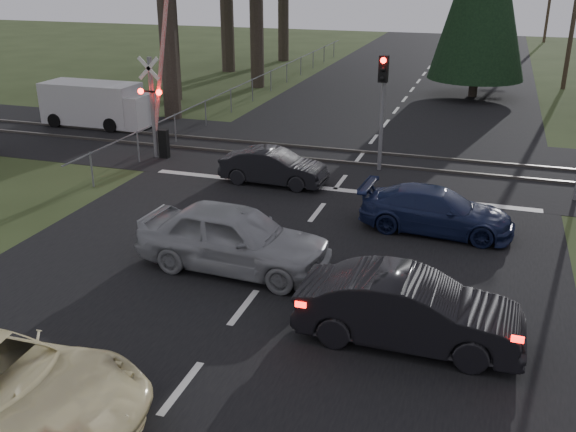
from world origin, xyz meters
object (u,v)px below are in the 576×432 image
at_px(dark_hatchback, 409,310).
at_px(white_van, 99,105).
at_px(blue_sedan, 436,211).
at_px(dark_car_far, 274,167).
at_px(crossing_signal, 158,105).
at_px(silver_car, 234,238).
at_px(traffic_signal_center, 383,93).
at_px(utility_pole_mid, 576,6).

distance_m(dark_hatchback, white_van, 21.09).
distance_m(blue_sedan, dark_car_far, 6.18).
distance_m(crossing_signal, white_van, 6.40).
height_order(dark_hatchback, silver_car, silver_car).
xyz_separation_m(crossing_signal, dark_hatchback, (10.86, -10.06, -1.33)).
relative_size(crossing_signal, silver_car, 1.46).
height_order(crossing_signal, traffic_signal_center, crossing_signal).
relative_size(utility_pole_mid, silver_car, 1.89).
relative_size(utility_pole_mid, dark_hatchback, 2.05).
distance_m(silver_car, white_van, 16.42).
xyz_separation_m(crossing_signal, dark_car_far, (5.14, -1.63, -1.46)).
distance_m(utility_pole_mid, blue_sedan, 25.20).
relative_size(dark_hatchback, blue_sedan, 1.04).
relative_size(dark_car_far, white_van, 0.72).
xyz_separation_m(utility_pole_mid, dark_hatchback, (-4.91, -30.27, -4.00)).
bearing_deg(crossing_signal, traffic_signal_center, 6.15).
xyz_separation_m(utility_pole_mid, white_van, (-20.88, -16.50, -3.73)).
bearing_deg(white_van, traffic_signal_center, -11.62).
bearing_deg(silver_car, utility_pole_mid, -14.92).
xyz_separation_m(blue_sedan, dark_car_far, (-5.65, 2.51, -0.02)).
relative_size(traffic_signal_center, blue_sedan, 0.97).
bearing_deg(utility_pole_mid, dark_hatchback, -99.22).
bearing_deg(traffic_signal_center, dark_car_far, -141.13).
height_order(utility_pole_mid, white_van, utility_pole_mid).
xyz_separation_m(traffic_signal_center, dark_hatchback, (2.59, -10.95, -2.08)).
relative_size(crossing_signal, dark_hatchback, 1.59).
bearing_deg(blue_sedan, crossing_signal, 72.29).
relative_size(crossing_signal, blue_sedan, 1.65).
bearing_deg(crossing_signal, silver_car, -51.70).
distance_m(dark_hatchback, silver_car, 4.94).
bearing_deg(dark_hatchback, utility_pole_mid, -8.84).
bearing_deg(dark_hatchback, white_van, 49.61).
relative_size(utility_pole_mid, dark_car_far, 2.50).
height_order(dark_hatchback, dark_car_far, dark_hatchback).
bearing_deg(dark_car_far, crossing_signal, 74.67).
relative_size(traffic_signal_center, silver_car, 0.86).
height_order(utility_pole_mid, dark_hatchback, utility_pole_mid).
height_order(crossing_signal, blue_sedan, crossing_signal).
xyz_separation_m(silver_car, white_van, (-11.46, 11.76, 0.18)).
distance_m(dark_hatchback, blue_sedan, 5.92).
distance_m(traffic_signal_center, dark_car_far, 4.59).
distance_m(traffic_signal_center, white_van, 13.79).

